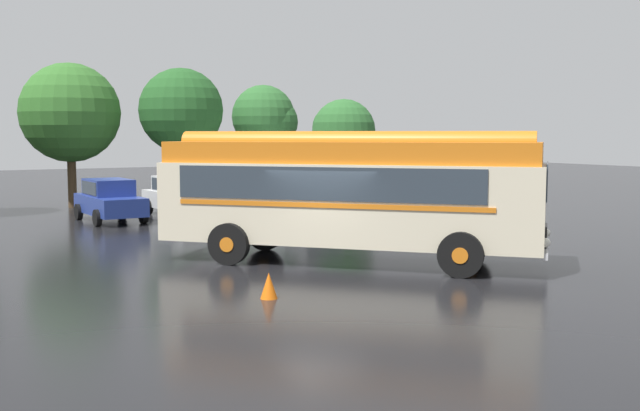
{
  "coord_description": "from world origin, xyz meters",
  "views": [
    {
      "loc": [
        -9.8,
        -16.16,
        3.41
      ],
      "look_at": [
        0.97,
        1.89,
        1.4
      ],
      "focal_mm": 42.0,
      "sensor_mm": 36.0,
      "label": 1
    }
  ],
  "objects_px": {
    "vintage_bus": "(349,192)",
    "car_mid_left": "(179,196)",
    "box_van": "(291,179)",
    "car_mid_right": "(240,193)",
    "traffic_cone": "(269,286)",
    "car_near_left": "(110,200)"
  },
  "relations": [
    {
      "from": "vintage_bus",
      "to": "car_mid_left",
      "type": "distance_m",
      "value": 13.26
    },
    {
      "from": "car_mid_left",
      "to": "box_van",
      "type": "xyz_separation_m",
      "value": [
        5.47,
        0.32,
        0.52
      ]
    },
    {
      "from": "vintage_bus",
      "to": "box_van",
      "type": "height_order",
      "value": "vintage_bus"
    },
    {
      "from": "car_near_left",
      "to": "traffic_cone",
      "type": "height_order",
      "value": "car_near_left"
    },
    {
      "from": "car_near_left",
      "to": "box_van",
      "type": "bearing_deg",
      "value": 5.95
    },
    {
      "from": "traffic_cone",
      "to": "vintage_bus",
      "type": "bearing_deg",
      "value": 36.62
    },
    {
      "from": "vintage_bus",
      "to": "car_mid_left",
      "type": "relative_size",
      "value": 2.12
    },
    {
      "from": "car_near_left",
      "to": "traffic_cone",
      "type": "distance_m",
      "value": 15.55
    },
    {
      "from": "car_near_left",
      "to": "car_mid_right",
      "type": "bearing_deg",
      "value": 5.74
    },
    {
      "from": "car_mid_left",
      "to": "car_mid_right",
      "type": "relative_size",
      "value": 0.99
    },
    {
      "from": "car_mid_left",
      "to": "box_van",
      "type": "bearing_deg",
      "value": 3.36
    },
    {
      "from": "traffic_cone",
      "to": "box_van",
      "type": "bearing_deg",
      "value": 60.04
    },
    {
      "from": "vintage_bus",
      "to": "traffic_cone",
      "type": "height_order",
      "value": "vintage_bus"
    },
    {
      "from": "car_mid_right",
      "to": "traffic_cone",
      "type": "bearing_deg",
      "value": -112.85
    },
    {
      "from": "vintage_bus",
      "to": "car_near_left",
      "type": "height_order",
      "value": "vintage_bus"
    },
    {
      "from": "car_mid_left",
      "to": "box_van",
      "type": "distance_m",
      "value": 5.51
    },
    {
      "from": "car_near_left",
      "to": "car_mid_left",
      "type": "bearing_deg",
      "value": 10.51
    },
    {
      "from": "car_mid_left",
      "to": "box_van",
      "type": "height_order",
      "value": "box_van"
    },
    {
      "from": "car_mid_left",
      "to": "car_mid_right",
      "type": "bearing_deg",
      "value": 0.44
    },
    {
      "from": "vintage_bus",
      "to": "box_van",
      "type": "xyz_separation_m",
      "value": [
        5.6,
        13.53,
        -0.53
      ]
    },
    {
      "from": "car_near_left",
      "to": "car_mid_right",
      "type": "distance_m",
      "value": 5.9
    },
    {
      "from": "box_van",
      "to": "car_near_left",
      "type": "bearing_deg",
      "value": -174.05
    }
  ]
}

